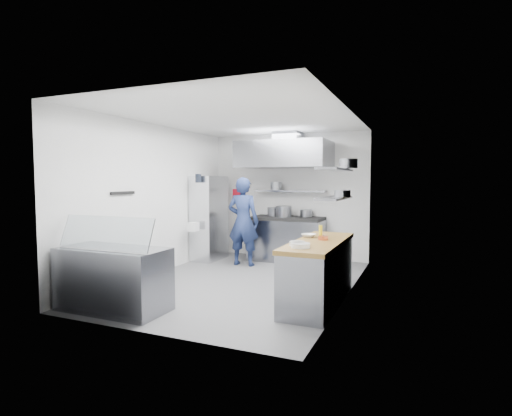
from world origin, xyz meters
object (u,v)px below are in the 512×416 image
at_px(gas_range, 287,240).
at_px(wire_rack, 209,218).
at_px(display_case, 113,279).
at_px(chef, 243,221).

bearing_deg(gas_range, wire_rack, -161.73).
distance_m(gas_range, wire_rack, 1.78).
relative_size(gas_range, display_case, 1.07).
distance_m(wire_rack, display_case, 3.64).
relative_size(wire_rack, display_case, 1.23).
bearing_deg(wire_rack, gas_range, 18.27).
xyz_separation_m(chef, wire_rack, (-0.95, 0.27, 0.01)).
distance_m(chef, wire_rack, 0.99).
height_order(gas_range, wire_rack, wire_rack).
bearing_deg(gas_range, chef, -129.78).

